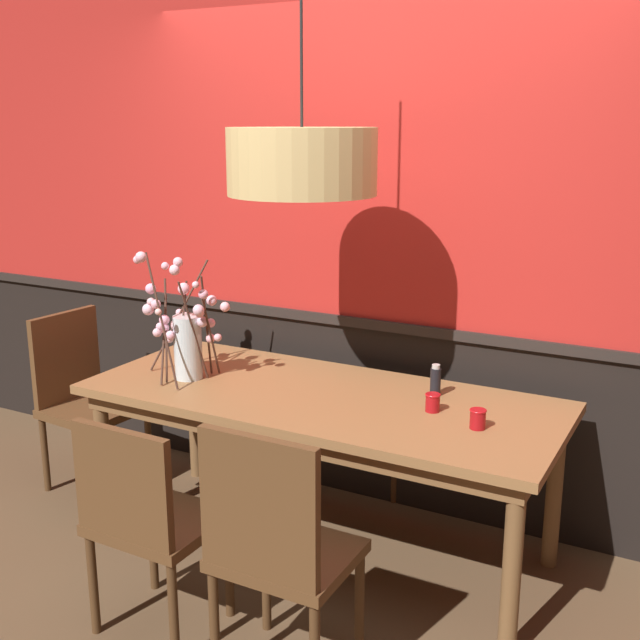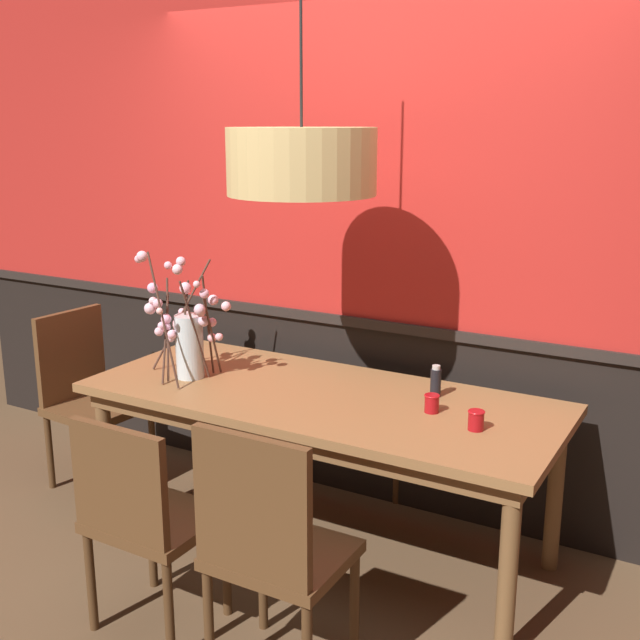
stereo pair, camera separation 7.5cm
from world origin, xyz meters
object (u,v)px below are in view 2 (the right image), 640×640
Objects in this scene: chair_near_side_left at (143,513)px; pendant_lamp at (302,162)px; chair_far_side_right at (446,395)px; candle_holder_nearer_center at (432,403)px; dining_table at (320,411)px; chair_head_west_end at (88,391)px; condiment_bottle at (436,382)px; chair_far_side_left at (347,379)px; vase_with_blossoms at (187,335)px; chair_near_side_right at (270,544)px; candle_holder_nearer_edge at (476,420)px.

pendant_lamp is at bearing 72.79° from chair_near_side_left.
chair_far_side_right is 12.63× the size of candle_holder_nearer_center.
dining_table is 2.26× the size of chair_head_west_end.
chair_far_side_right is 1.93m from chair_head_west_end.
chair_head_west_end reaches higher than condiment_bottle.
chair_far_side_left reaches higher than candle_holder_nearer_center.
dining_table is at bearing 72.58° from chair_near_side_left.
pendant_lamp is (-0.32, -0.92, 1.23)m from chair_far_side_right.
chair_far_side_left is 0.90× the size of pendant_lamp.
dining_table is 0.73m from vase_with_blossoms.
vase_with_blossoms is (0.79, -0.10, 0.45)m from chair_head_west_end.
chair_near_side_right is at bearing -98.07° from condiment_bottle.
chair_far_side_right is at bearing 105.63° from condiment_bottle.
vase_with_blossoms reaches higher than dining_table.
chair_head_west_end is 0.98× the size of chair_far_side_left.
vase_with_blossoms is at bearing -178.61° from candle_holder_nearer_edge.
dining_table is 0.75m from candle_holder_nearer_edge.
candle_holder_nearer_center is 0.97× the size of candle_holder_nearer_edge.
pendant_lamp is (-0.55, -0.12, 0.98)m from candle_holder_nearer_center.
dining_table is 0.89m from chair_far_side_right.
chair_far_side_right is 6.84× the size of condiment_bottle.
chair_near_side_right is (0.60, -1.72, 0.01)m from chair_far_side_left.
chair_far_side_right is at bearing 70.77° from pendant_lamp.
vase_with_blossoms reaches higher than chair_far_side_left.
candle_holder_nearer_center is at bearing 12.57° from pendant_lamp.
chair_near_side_right is at bearing -89.51° from chair_far_side_right.
pendant_lamp reaches higher than candle_holder_nearer_center.
candle_holder_nearer_edge is at bearing -41.05° from chair_far_side_left.
chair_far_side_right reaches higher than chair_far_side_left.
chair_head_west_end is 11.84× the size of candle_holder_nearer_edge.
chair_far_side_left is 12.05× the size of candle_holder_nearer_edge.
pendant_lamp reaches higher than chair_near_side_right.
candle_holder_nearer_center is 0.20m from condiment_bottle.
chair_near_side_right reaches higher than dining_table.
dining_table is 0.94m from chair_near_side_right.
dining_table is 0.90m from chair_far_side_left.
chair_near_side_left reaches higher than candle_holder_nearer_center.
chair_far_side_left is at bearing 105.88° from pendant_lamp.
pendant_lamp is at bearing -74.12° from chair_far_side_left.
chair_far_side_left is 0.99× the size of chair_near_side_right.
chair_near_side_left is 1.35m from condiment_bottle.
chair_near_side_right is 12.61× the size of candle_holder_nearer_center.
dining_table is 3.37× the size of vase_with_blossoms.
pendant_lamp is (0.63, 0.01, 0.81)m from vase_with_blossoms.
chair_head_west_end is 0.89× the size of pendant_lamp.
condiment_bottle is 0.13× the size of pendant_lamp.
pendant_lamp is at bearing -147.59° from condiment_bottle.
chair_near_side_right is (0.30, -0.88, -0.13)m from dining_table.
dining_table is 2.00× the size of pendant_lamp.
vase_with_blossoms is (-0.97, 0.78, 0.42)m from chair_near_side_right.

